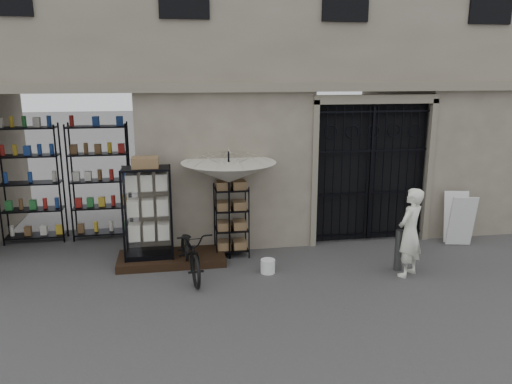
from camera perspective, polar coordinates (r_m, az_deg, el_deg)
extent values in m
plane|color=black|center=(8.62, 6.95, -10.74)|extent=(80.00, 80.00, 0.00)
cube|color=gray|center=(11.77, 1.80, 18.30)|extent=(14.00, 4.00, 9.00)
cube|color=black|center=(10.73, -21.23, 1.73)|extent=(3.00, 1.70, 3.00)
cube|color=black|center=(11.27, -20.89, 1.00)|extent=(2.70, 0.50, 2.50)
cube|color=black|center=(10.79, 12.67, 2.40)|extent=(2.50, 0.06, 3.00)
cube|color=black|center=(10.66, 12.98, 1.97)|extent=(0.05, 0.05, 2.80)
cube|color=black|center=(9.70, -9.60, -7.51)|extent=(2.00, 0.90, 0.15)
cube|color=black|center=(9.67, -12.02, -6.91)|extent=(0.92, 0.65, 0.09)
cube|color=silver|center=(9.17, -12.60, -2.78)|extent=(0.78, 0.14, 1.59)
cube|color=silver|center=(9.45, -12.23, -2.88)|extent=(0.77, 0.49, 1.32)
cube|color=olive|center=(9.22, -12.54, 3.04)|extent=(0.53, 0.43, 0.19)
cube|color=black|center=(9.73, -2.83, -3.29)|extent=(0.69, 0.55, 1.43)
cube|color=olive|center=(9.74, -2.83, -3.54)|extent=(0.59, 0.45, 1.07)
cylinder|color=black|center=(9.45, -3.08, -1.65)|extent=(0.04, 0.04, 2.10)
imported|color=beige|center=(9.28, -3.14, 2.91)|extent=(1.94, 1.96, 1.41)
cylinder|color=white|center=(9.08, 1.36, -8.47)|extent=(0.33, 0.33, 0.25)
imported|color=black|center=(9.09, -7.41, -9.40)|extent=(0.71, 0.97, 1.70)
cylinder|color=#505051|center=(9.46, 15.98, -6.40)|extent=(0.17, 0.17, 0.77)
imported|color=white|center=(9.42, 16.84, -9.07)|extent=(1.41, 1.63, 0.38)
cube|color=silver|center=(11.05, 22.46, -3.12)|extent=(0.55, 0.36, 1.07)
cube|color=silver|center=(11.35, 21.91, -2.64)|extent=(0.55, 0.36, 1.07)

